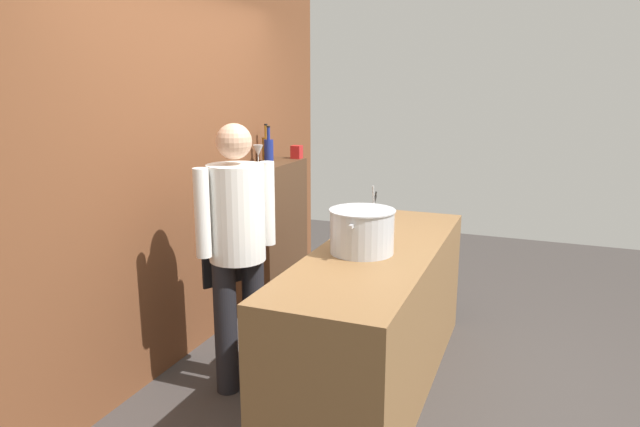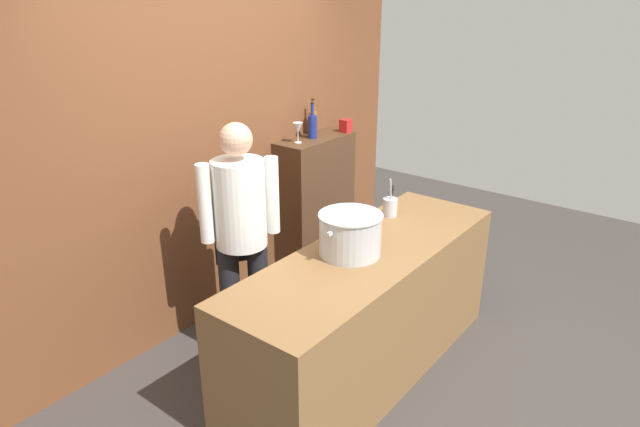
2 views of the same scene
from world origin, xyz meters
The scene contains 11 objects.
ground_plane centered at (0.00, 0.00, 0.00)m, with size 8.00×8.00×0.00m, color #383330.
brick_back_panel centered at (0.00, 1.40, 1.50)m, with size 4.40×0.10×3.00m, color brown.
prep_counter centered at (0.00, 0.00, 0.45)m, with size 2.21×0.70×0.90m, color brown.
bar_cabinet centered at (0.96, 1.19, 0.62)m, with size 0.76×0.32×1.25m, color #472D1C.
chef centered at (-0.34, 0.79, 0.96)m, with size 0.47×0.41×1.66m.
stockpot_large centered at (-0.11, 0.07, 1.03)m, with size 0.45×0.39×0.26m.
utensil_crock centered at (0.57, 0.20, 0.97)m, with size 0.10×0.10×0.28m.
wine_bottle_cobalt centered at (0.93, 1.19, 1.35)m, with size 0.08×0.08×0.30m.
wine_bottle_amber centered at (1.03, 1.27, 1.36)m, with size 0.07×0.07×0.31m.
wine_glass_wide centered at (0.73, 1.19, 1.36)m, with size 0.08×0.08×0.17m.
spice_tin_red centered at (1.28, 1.10, 1.30)m, with size 0.08×0.08×0.11m, color red.
Camera 2 is at (-2.62, -1.66, 2.40)m, focal length 30.87 mm.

